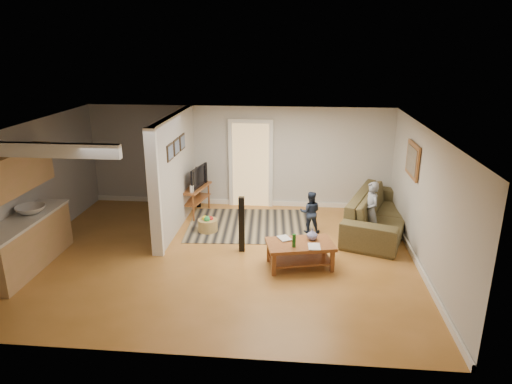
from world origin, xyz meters
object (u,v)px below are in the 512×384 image
speaker_left (242,224)px  coffee_table (301,248)px  sofa (379,230)px  speaker_right (198,187)px  tv_console (196,189)px  child (368,238)px  toddler (309,232)px  toy_basket (208,225)px

speaker_left → coffee_table: bearing=-28.2°
sofa → coffee_table: (-1.74, -1.88, 0.37)m
speaker_right → tv_console: bearing=-90.7°
tv_console → speaker_left: (1.34, -1.95, -0.06)m
child → toddler: bearing=-115.6°
sofa → speaker_left: bearing=134.4°
speaker_right → toy_basket: size_ratio=2.43×
toddler → child: bearing=170.2°
coffee_table → speaker_right: bearing=130.5°
toy_basket → toddler: toddler is taller
sofa → toy_basket: sofa is taller
sofa → tv_console: tv_console is taller
toy_basket → toddler: bearing=4.2°
toy_basket → child: (3.47, -0.04, -0.16)m
sofa → toddler: size_ratio=3.06×
speaker_right → toy_basket: 1.68m
tv_console → speaker_left: bearing=-44.4°
speaker_right → toddler: 3.13m
tv_console → speaker_left: speaker_left is taller
tv_console → child: tv_console is taller
coffee_table → speaker_right: (-2.56, 3.00, 0.15)m
sofa → coffee_table: coffee_table is taller
sofa → coffee_table: bearing=156.9°
sofa → toddler: (-1.54, -0.26, 0.00)m
sofa → coffee_table: size_ratio=2.14×
toy_basket → child: size_ratio=0.34×
coffee_table → tv_console: size_ratio=1.16×
tv_console → speaker_left: size_ratio=1.02×
tv_console → child: size_ratio=0.92×
sofa → speaker_right: bearing=95.1°
speaker_left → speaker_right: (-1.40, 2.45, -0.05)m
child → toddler: size_ratio=1.33×
child → speaker_left: bearing=-87.9°
child → coffee_table: bearing=-61.9°
coffee_table → speaker_left: (-1.16, 0.55, 0.20)m
child → sofa: bearing=130.9°
tv_console → toddler: (2.70, -0.88, -0.62)m
coffee_table → toddler: coffee_table is taller
coffee_table → toy_basket: bearing=144.3°
speaker_left → speaker_right: size_ratio=1.10×
tv_console → toy_basket: bearing=-54.5°
sofa → toy_basket: bearing=116.1°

